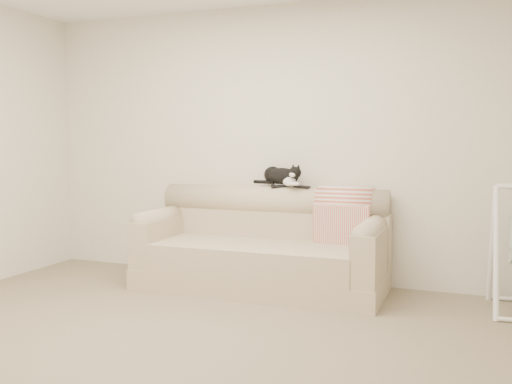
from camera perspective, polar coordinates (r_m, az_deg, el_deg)
ground_plane at (r=3.83m, az=-7.11°, el=-15.11°), size 5.00×5.00×0.00m
room_shell at (r=3.60m, az=-7.38°, el=8.38°), size 5.04×4.04×2.60m
sofa at (r=5.18m, az=0.71°, el=-5.70°), size 2.20×0.93×0.90m
remote_a at (r=5.30m, az=2.46°, el=0.63°), size 0.18×0.12×0.03m
remote_b at (r=5.24m, az=4.60°, el=0.55°), size 0.17×0.11×0.02m
tuxedo_cat at (r=5.32m, az=2.60°, el=1.61°), size 0.52×0.35×0.21m
throw_blanket at (r=5.15m, az=8.89°, el=-1.61°), size 0.49×0.38×0.58m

